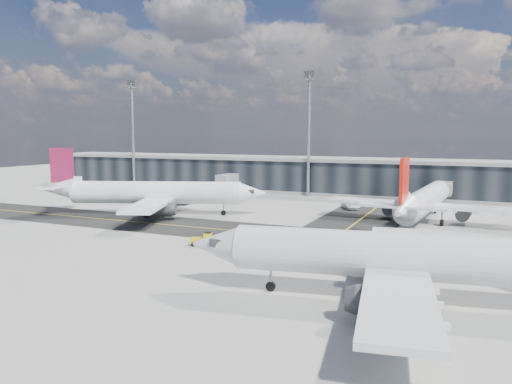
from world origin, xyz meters
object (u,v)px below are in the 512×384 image
airliner_redtail (424,201)px  airliner_near (417,258)px  baggage_tug (204,239)px  service_van (351,205)px  airliner_af (153,193)px

airliner_redtail → airliner_near: (3.16, -40.27, 0.25)m
airliner_near → baggage_tug: bearing=57.9°
airliner_near → airliner_redtail: bearing=-4.5°
airliner_redtail → service_van: 18.79m
airliner_redtail → baggage_tug: airliner_redtail is taller
airliner_af → service_van: (31.30, 21.42, -3.23)m
airliner_redtail → airliner_near: size_ratio=0.94×
airliner_af → airliner_near: airliner_near is taller
airliner_redtail → airliner_af: bearing=-163.2°
service_van → airliner_near: bearing=-100.1°
airliner_af → service_van: 38.07m
baggage_tug → airliner_redtail: bearing=117.9°
airliner_af → airliner_redtail: (45.98, 10.10, -0.19)m
airliner_redtail → baggage_tug: (-25.09, -28.21, -2.94)m
airliner_near → service_van: 54.69m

